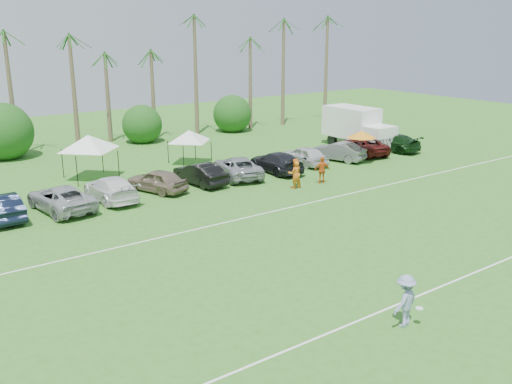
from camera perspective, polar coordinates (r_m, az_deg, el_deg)
ground at (r=22.17m, az=18.35°, el=-12.42°), size 120.00×120.00×0.00m
field_lines at (r=27.00m, az=4.48°, el=-6.31°), size 80.00×12.10×0.01m
palm_tree_4 at (r=50.47m, az=-22.41°, el=11.76°), size 2.40×2.40×8.90m
palm_tree_5 at (r=51.55m, az=-18.12°, el=13.21°), size 2.40×2.40×9.90m
palm_tree_6 at (r=52.93m, az=-13.98°, el=14.51°), size 2.40×2.40×10.90m
palm_tree_7 at (r=54.59m, az=-10.02°, el=15.65°), size 2.40×2.40×11.90m
palm_tree_8 at (r=57.07m, az=-5.28°, el=13.24°), size 2.40×2.40×8.90m
palm_tree_9 at (r=59.76m, az=-1.06°, el=14.27°), size 2.40×2.40×9.90m
palm_tree_10 at (r=62.75m, az=2.80°, el=15.13°), size 2.40×2.40×10.90m
palm_tree_11 at (r=65.32m, az=5.66°, el=15.85°), size 2.40×2.40×11.90m
bush_tree_1 at (r=51.62m, az=-24.16°, el=5.25°), size 4.00×4.00×4.00m
bush_tree_2 at (r=55.29m, az=-11.94°, el=6.95°), size 4.00×4.00×4.00m
bush_tree_3 at (r=60.04m, az=-3.16°, el=7.97°), size 4.00×4.00×4.00m
sideline_player_a at (r=37.70m, az=4.02°, el=1.71°), size 0.71×0.49×1.86m
sideline_player_b at (r=37.92m, az=3.89°, el=1.88°), size 1.11×0.96×1.96m
sideline_player_c at (r=39.21m, az=6.62°, el=2.19°), size 1.16×0.85×1.83m
box_truck at (r=51.50m, az=10.18°, el=6.47°), size 2.70×6.81×3.51m
canopy_tent_left at (r=41.26m, az=-16.46°, el=5.49°), size 4.52×4.52×3.67m
canopy_tent_right at (r=44.56m, az=-6.74°, el=6.15°), size 3.83×3.83×3.10m
market_umbrella at (r=45.22m, az=10.51°, el=5.70°), size 2.31×2.31×2.58m
frisbee_player at (r=21.23m, az=14.69°, el=-10.48°), size 1.36×0.94×1.94m
parked_car_1 at (r=34.58m, az=-24.08°, el=-1.35°), size 1.63×4.52×1.48m
parked_car_2 at (r=35.02m, az=-18.95°, el=-0.59°), size 3.03×5.58×1.48m
parked_car_3 at (r=36.25m, az=-14.32°, el=0.35°), size 2.09×5.12×1.48m
parked_car_4 at (r=37.52m, az=-9.88°, el=1.14°), size 3.11×4.69×1.48m
parked_car_5 at (r=38.88m, az=-5.63°, el=1.83°), size 1.95×4.62×1.48m
parked_car_6 at (r=40.59m, az=-1.84°, el=2.51°), size 3.89×5.82×1.48m
parked_car_7 at (r=42.11m, az=2.02°, el=3.01°), size 2.37×5.22×1.48m
parked_car_8 at (r=44.46m, az=4.85°, el=3.67°), size 1.79×4.37×1.48m
parked_car_9 at (r=46.26m, az=8.17°, el=4.05°), size 2.83×4.77×1.48m
parked_car_10 at (r=48.80m, az=10.46°, el=4.58°), size 3.33×5.68×1.48m
parked_car_11 at (r=50.77m, az=13.39°, el=4.85°), size 2.82×5.36×1.48m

